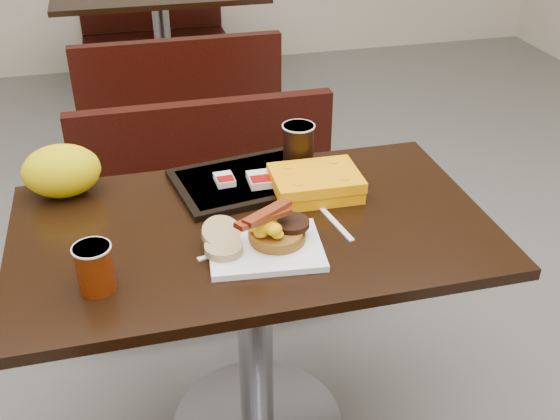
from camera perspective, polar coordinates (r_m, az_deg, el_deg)
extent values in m
cube|color=white|center=(1.58, -1.26, -3.32)|extent=(0.29, 0.23, 0.02)
cylinder|color=#875D16|center=(1.59, -0.23, -2.11)|extent=(0.15, 0.15, 0.03)
cylinder|color=black|center=(1.59, 0.98, -1.15)|extent=(0.11, 0.11, 0.01)
ellipsoid|color=#FFC705|center=(1.55, -1.32, -1.45)|extent=(0.10, 0.09, 0.05)
cylinder|color=tan|center=(1.55, -4.85, -3.30)|extent=(0.11, 0.11, 0.02)
cylinder|color=tan|center=(1.58, -5.07, -1.98)|extent=(0.11, 0.11, 0.05)
cylinder|color=#862B04|center=(1.49, -15.61, -4.84)|extent=(0.09, 0.09, 0.11)
cube|color=white|center=(1.69, 4.83, -1.16)|extent=(0.04, 0.17, 0.00)
cube|color=#BD4208|center=(1.64, -2.16, -1.81)|extent=(0.05, 0.05, 0.01)
cube|color=#8C0504|center=(1.72, -0.52, -0.20)|extent=(0.05, 0.05, 0.01)
cube|color=black|center=(1.86, -2.82, 2.52)|extent=(0.44, 0.34, 0.02)
cube|color=silver|center=(1.83, -4.79, 2.63)|extent=(0.05, 0.07, 0.02)
cube|color=silver|center=(1.82, -1.79, 2.63)|extent=(0.06, 0.08, 0.02)
cylinder|color=black|center=(1.90, 1.58, 5.61)|extent=(0.10, 0.10, 0.12)
cube|color=#FF9904|center=(1.80, 3.07, 2.30)|extent=(0.24, 0.18, 0.06)
ellipsoid|color=yellow|center=(1.87, -18.23, 3.22)|extent=(0.25, 0.22, 0.14)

